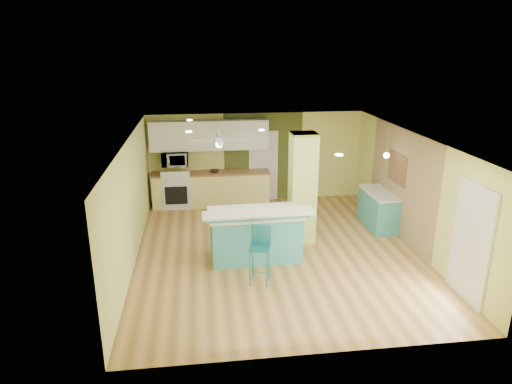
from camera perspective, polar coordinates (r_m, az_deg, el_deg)
floor at (r=10.05m, az=2.59°, el=-7.39°), size 6.00×7.00×0.01m
ceiling at (r=9.26m, az=2.81°, el=6.78°), size 6.00×7.00×0.01m
wall_back at (r=12.91m, az=0.01°, el=4.35°), size 6.00×0.01×2.50m
wall_front at (r=6.44m, az=8.15°, el=-10.55°), size 6.00×0.01×2.50m
wall_left at (r=9.55m, az=-15.37°, el=-1.31°), size 0.01×7.00×2.50m
wall_right at (r=10.51m, az=19.05°, el=0.11°), size 0.01×7.00×2.50m
wood_panel at (r=11.02m, az=17.63°, el=1.06°), size 0.02×3.40×2.50m
olive_accent at (r=12.92m, az=0.90°, el=4.36°), size 2.20×0.02×2.50m
interior_door at (r=12.96m, az=0.92°, el=3.26°), size 0.82×0.05×2.00m
french_door at (r=8.69m, az=25.24°, el=-5.81°), size 0.04×1.08×2.10m
column at (r=10.17m, az=5.82°, el=0.45°), size 0.55×0.55×2.50m
kitchen_run at (r=12.73m, az=-5.62°, el=0.43°), size 3.25×0.63×0.94m
stove at (r=12.74m, az=-9.89°, el=0.19°), size 0.76×0.66×1.08m
upper_cabinets at (r=12.48m, az=-5.85°, el=7.07°), size 3.20×0.34×0.80m
microwave at (r=12.51m, az=-10.11°, el=4.09°), size 0.70×0.48×0.39m
ceiling_fan at (r=11.17m, az=-4.63°, el=6.48°), size 1.41×1.41×0.61m
pendant_lamp at (r=10.85m, az=16.00°, el=4.44°), size 0.14×0.14×0.69m
wall_decor at (r=11.10m, az=17.25°, el=2.84°), size 0.03×0.90×0.70m
peninsula at (r=9.52m, az=-0.08°, el=-5.24°), size 2.22×1.23×1.18m
bar_stool at (r=8.54m, az=0.54°, el=-6.61°), size 0.46×0.46×1.12m
side_counter at (r=11.57m, az=14.99°, el=-2.09°), size 0.59×1.39×0.89m
fruit_bowl at (r=12.59m, az=-5.20°, el=2.61°), size 0.27×0.27×0.06m
canister at (r=9.21m, az=-0.67°, el=-2.36°), size 0.15×0.15×0.15m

